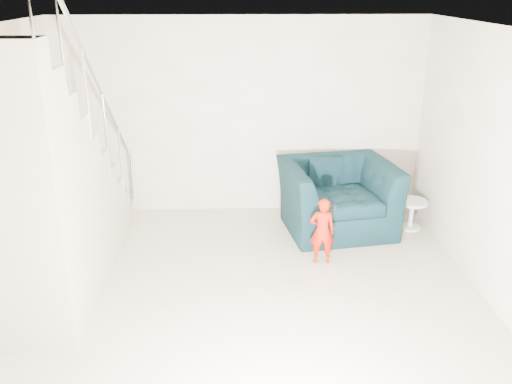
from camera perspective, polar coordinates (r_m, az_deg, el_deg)
floor at (r=5.49m, az=-1.15°, el=-12.90°), size 5.50×5.50×0.00m
ceiling at (r=4.57m, az=-1.40°, el=16.45°), size 5.50×5.50×0.00m
back_wall at (r=7.50m, az=-1.58°, el=7.82°), size 5.00×0.00×5.00m
armchair at (r=7.19m, az=8.58°, el=-0.48°), size 1.58×1.43×0.91m
toddler at (r=6.31m, az=6.98°, el=-4.08°), size 0.30×0.21×0.80m
side_table at (r=7.48m, az=16.08°, el=-1.80°), size 0.40×0.40×0.40m
staircase at (r=5.86m, az=-21.27°, el=-1.66°), size 1.02×3.03×3.62m
cushion at (r=7.34m, az=7.25°, el=2.05°), size 0.43×0.21×0.43m
throw at (r=7.09m, az=3.88°, el=0.39°), size 0.05×0.54×0.61m
phone at (r=6.17m, az=8.31°, el=-1.77°), size 0.03×0.05×0.10m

